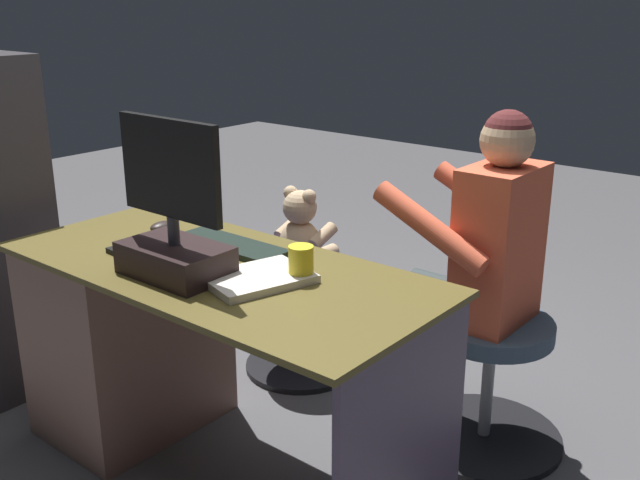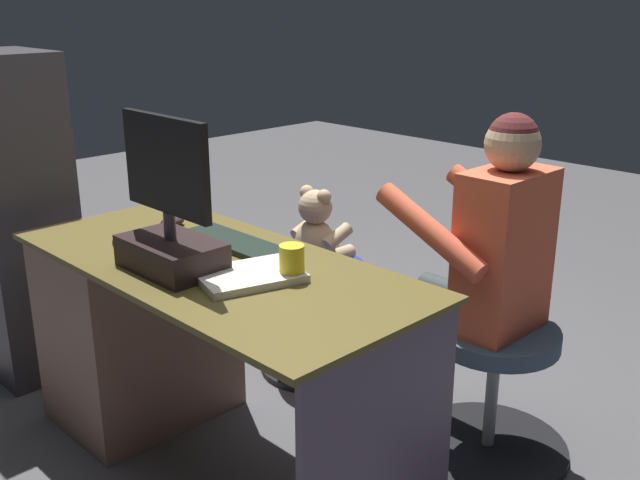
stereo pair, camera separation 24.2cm
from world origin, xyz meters
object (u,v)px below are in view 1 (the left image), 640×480
at_px(keyboard, 231,245).
at_px(visitor_chair, 488,375).
at_px(office_chair_teddy, 301,306).
at_px(person, 474,253).
at_px(monitor, 174,231).
at_px(cup, 301,263).
at_px(computer_mouse, 162,226).
at_px(tv_remote, 129,246).
at_px(desk, 145,333).
at_px(teddy_bear, 302,231).

bearing_deg(keyboard, visitor_chair, -139.90).
height_order(office_chair_teddy, person, person).
distance_m(monitor, cup, 0.39).
bearing_deg(computer_mouse, office_chair_teddy, -102.40).
bearing_deg(person, cup, 70.92).
height_order(cup, tv_remote, cup).
xyz_separation_m(monitor, office_chair_teddy, (0.24, -0.85, -0.60)).
xyz_separation_m(desk, keyboard, (-0.31, -0.14, 0.36)).
distance_m(computer_mouse, visitor_chair, 1.28).
relative_size(office_chair_teddy, person, 0.40).
xyz_separation_m(desk, monitor, (-0.37, 0.14, 0.49)).
xyz_separation_m(desk, person, (-0.91, -0.72, 0.31)).
bearing_deg(person, keyboard, 44.03).
bearing_deg(desk, person, -141.62).
distance_m(desk, keyboard, 0.50).
bearing_deg(cup, monitor, 32.75).
bearing_deg(office_chair_teddy, monitor, 105.93).
bearing_deg(person, monitor, 57.55).
relative_size(keyboard, person, 0.35).
height_order(keyboard, visitor_chair, keyboard).
xyz_separation_m(keyboard, visitor_chair, (-0.69, -0.58, -0.49)).
bearing_deg(keyboard, computer_mouse, 5.00).
relative_size(monitor, tv_remote, 3.17).
bearing_deg(monitor, teddy_bear, -74.29).
xyz_separation_m(monitor, visitor_chair, (-0.63, -0.86, -0.62)).
distance_m(monitor, person, 1.03).
distance_m(monitor, tv_remote, 0.34).
bearing_deg(keyboard, office_chair_teddy, -71.59).
relative_size(monitor, teddy_bear, 1.42).
bearing_deg(cup, visitor_chair, -115.76).
xyz_separation_m(tv_remote, teddy_bear, (-0.06, -0.81, -0.13)).
xyz_separation_m(desk, visitor_chair, (-1.00, -0.72, -0.13)).
bearing_deg(computer_mouse, desk, 93.93).
height_order(computer_mouse, visitor_chair, computer_mouse).
relative_size(keyboard, visitor_chair, 0.75).
bearing_deg(keyboard, person, -135.97).
xyz_separation_m(teddy_bear, person, (-0.79, 0.01, 0.08)).
height_order(desk, teddy_bear, teddy_bear).
height_order(cup, visitor_chair, cup).
height_order(monitor, visitor_chair, monitor).
xyz_separation_m(computer_mouse, visitor_chair, (-1.01, -0.61, -0.50)).
relative_size(desk, cup, 13.77).
relative_size(computer_mouse, person, 0.08).
bearing_deg(teddy_bear, visitor_chair, 179.62).
distance_m(tv_remote, person, 1.17).
distance_m(desk, office_chair_teddy, 0.74).
bearing_deg(computer_mouse, tv_remote, 109.29).
bearing_deg(tv_remote, cup, -162.01).
xyz_separation_m(keyboard, tv_remote, (0.25, 0.22, -0.00)).
height_order(keyboard, tv_remote, keyboard).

